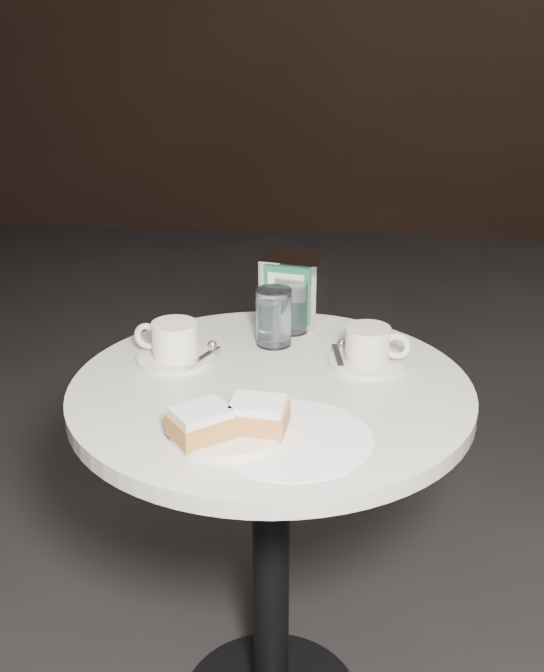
{
  "coord_description": "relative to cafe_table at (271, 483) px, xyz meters",
  "views": [
    {
      "loc": [
        0.12,
        -1.3,
        1.4
      ],
      "look_at": [
        0.0,
        0.02,
        0.83
      ],
      "focal_mm": 45.0,
      "sensor_mm": 36.0,
      "label": 1
    }
  ],
  "objects": [
    {
      "name": "water_glass_left",
      "position": [
        -0.01,
        0.18,
        0.25
      ],
      "size": [
        0.08,
        0.08,
        0.11
      ],
      "rotation": [
        0.0,
        0.0,
        0.25
      ],
      "color": "white",
      "rests_on": "cafe_table"
    },
    {
      "name": "cafe_table",
      "position": [
        0.0,
        0.0,
        0.0
      ],
      "size": [
        0.7,
        0.7,
        0.74
      ],
      "color": "black",
      "rests_on": "ground"
    },
    {
      "name": "napkin_dispenser",
      "position": [
        0.02,
        0.3,
        0.27
      ],
      "size": [
        0.13,
        0.12,
        0.14
      ],
      "rotation": [
        0.0,
        0.0,
        -0.21
      ],
      "color": "white",
      "rests_on": "cafe_table"
    },
    {
      "name": "coffee_cup_left",
      "position": [
        -0.19,
        0.09,
        0.23
      ],
      "size": [
        0.17,
        0.17,
        0.07
      ],
      "rotation": [
        0.0,
        0.0,
        -0.17
      ],
      "color": "silver",
      "rests_on": "cafe_table"
    },
    {
      "name": "water_glass_right",
      "position": [
        0.02,
        0.25,
        0.25
      ],
      "size": [
        0.09,
        0.09,
        0.11
      ],
      "rotation": [
        0.0,
        0.0,
        0.43
      ],
      "color": "white",
      "rests_on": "cafe_table"
    },
    {
      "name": "coffee_cup_right",
      "position": [
        0.17,
        0.1,
        0.23
      ],
      "size": [
        0.16,
        0.16,
        0.07
      ],
      "rotation": [
        0.0,
        0.0,
        -0.12
      ],
      "color": "beige",
      "rests_on": "cafe_table"
    },
    {
      "name": "beignet_plate",
      "position": [
        -0.05,
        -0.18,
        0.22
      ],
      "size": [
        0.23,
        0.23,
        0.06
      ],
      "rotation": [
        0.0,
        0.0,
        0.34
      ],
      "color": "silver",
      "rests_on": "cafe_table"
    },
    {
      "name": "sugar_spill",
      "position": [
        0.05,
        -0.18,
        0.2
      ],
      "size": [
        0.33,
        0.33,
        0.0
      ],
      "primitive_type": "cylinder",
      "rotation": [
        0.0,
        0.0,
        0.39
      ],
      "color": "white",
      "rests_on": "cafe_table"
    }
  ]
}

